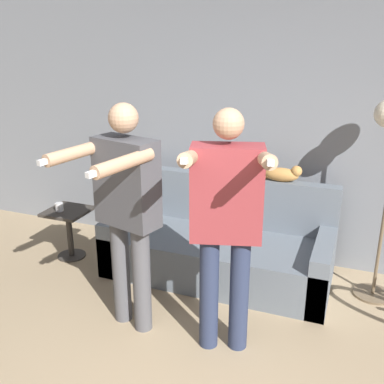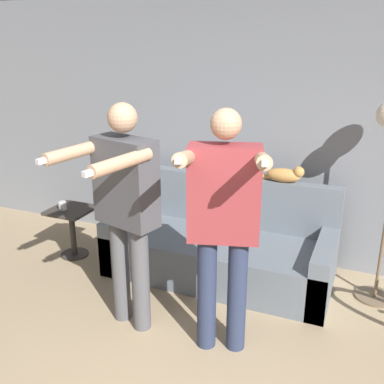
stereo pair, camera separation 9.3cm
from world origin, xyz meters
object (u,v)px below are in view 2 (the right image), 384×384
object	(u,v)px
side_table	(72,222)
cat	(285,175)
cup	(62,206)
person_right	(224,218)
person_left	(125,203)
couch	(220,248)

from	to	relation	value
side_table	cat	bearing A→B (deg)	14.95
cat	cup	xyz separation A→B (m)	(-2.14, -0.60, -0.41)
person_right	cat	bearing A→B (deg)	68.00
person_left	cat	distance (m)	1.65
person_right	side_table	distance (m)	2.21
person_left	person_right	distance (m)	0.77
person_right	cup	xyz separation A→B (m)	(-2.00, 0.77, -0.48)
person_right	couch	bearing A→B (deg)	93.44
person_left	side_table	xyz separation A→B (m)	(-1.17, 0.82, -0.67)
person_right	cat	distance (m)	1.38
couch	side_table	bearing A→B (deg)	-171.74
couch	person_left	distance (m)	1.36
cat	side_table	bearing A→B (deg)	-165.05
person_left	person_right	world-z (taller)	person_right
person_right	person_left	bearing A→B (deg)	163.73
person_left	person_right	size ratio (longest dim) A/B	1.00
couch	cup	xyz separation A→B (m)	(-1.62, -0.28, 0.29)
person_left	cat	size ratio (longest dim) A/B	3.96
person_left	couch	bearing A→B (deg)	84.01
couch	side_table	distance (m)	1.58
cat	person_left	bearing A→B (deg)	-123.48
cat	person_right	bearing A→B (deg)	-95.70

